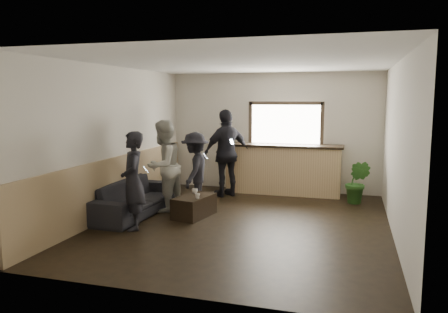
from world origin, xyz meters
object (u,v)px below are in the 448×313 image
(bar_counter, at_px, (283,166))
(cup_b, at_px, (197,196))
(cup_a, at_px, (195,191))
(person_d, at_px, (227,153))
(coffee_table, at_px, (194,206))
(potted_plant, at_px, (357,182))
(person_c, at_px, (195,170))
(person_a, at_px, (133,181))
(person_b, at_px, (163,166))
(sofa, at_px, (133,197))

(bar_counter, xyz_separation_m, cup_b, (-1.15, -2.67, -0.21))
(cup_a, distance_m, person_d, 1.72)
(bar_counter, xyz_separation_m, coffee_table, (-1.28, -2.51, -0.45))
(coffee_table, height_order, cup_a, cup_a)
(bar_counter, height_order, potted_plant, bar_counter)
(person_c, distance_m, person_d, 1.25)
(person_a, bearing_deg, person_b, 150.71)
(cup_a, distance_m, person_c, 0.56)
(sofa, xyz_separation_m, cup_a, (1.10, 0.40, 0.11))
(person_a, bearing_deg, potted_plant, 99.16)
(bar_counter, relative_size, cup_b, 28.75)
(potted_plant, height_order, person_d, person_d)
(sofa, height_order, person_d, person_d)
(cup_a, relative_size, potted_plant, 0.12)
(bar_counter, relative_size, person_d, 1.38)
(person_a, relative_size, person_c, 1.08)
(cup_a, xyz_separation_m, person_d, (0.17, 1.63, 0.54))
(coffee_table, bearing_deg, person_c, 108.26)
(person_b, bearing_deg, coffee_table, 83.37)
(coffee_table, height_order, person_d, person_d)
(person_d, bearing_deg, cup_b, 44.21)
(cup_b, xyz_separation_m, person_d, (-0.03, 2.02, 0.55))
(person_b, xyz_separation_m, person_c, (0.50, 0.43, -0.13))
(sofa, bearing_deg, person_a, -149.47)
(sofa, distance_m, coffee_table, 1.19)
(potted_plant, bearing_deg, person_d, -178.88)
(cup_b, relative_size, person_d, 0.05)
(coffee_table, relative_size, person_a, 0.53)
(cup_a, bearing_deg, person_b, 179.95)
(cup_b, relative_size, potted_plant, 0.10)
(person_a, bearing_deg, cup_a, 123.06)
(cup_a, bearing_deg, potted_plant, 29.23)
(sofa, distance_m, cup_a, 1.17)
(potted_plant, distance_m, person_c, 3.40)
(person_c, bearing_deg, cup_b, 17.13)
(bar_counter, relative_size, person_b, 1.51)
(coffee_table, bearing_deg, cup_b, -52.31)
(coffee_table, xyz_separation_m, person_a, (-0.71, -1.01, 0.63))
(bar_counter, height_order, cup_a, bar_counter)
(coffee_table, xyz_separation_m, person_d, (0.10, 1.85, 0.79))
(coffee_table, distance_m, cup_a, 0.34)
(sofa, distance_m, person_b, 0.83)
(potted_plant, bearing_deg, coffee_table, -146.94)
(cup_b, bearing_deg, person_b, 154.99)
(person_a, xyz_separation_m, person_d, (0.81, 2.87, 0.15))
(coffee_table, height_order, person_c, person_c)
(potted_plant, distance_m, person_d, 2.88)
(potted_plant, bearing_deg, sofa, -153.09)
(sofa, height_order, cup_a, sofa)
(person_b, xyz_separation_m, person_d, (0.82, 1.62, 0.09))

